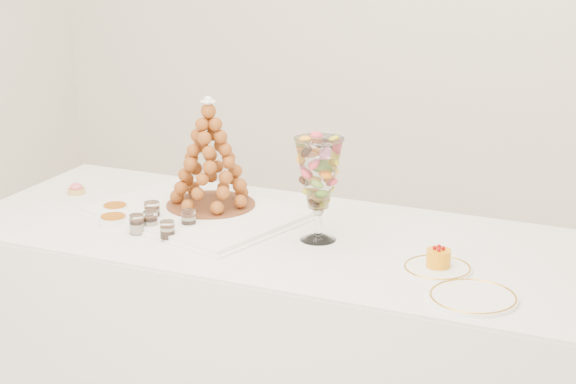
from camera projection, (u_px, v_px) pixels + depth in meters
The scene contains 15 objects.
buffet_table at pixel (280, 346), 3.20m from camera, with size 2.15×0.96×0.80m.
lace_tray at pixel (198, 213), 3.24m from camera, with size 0.64×0.48×0.02m, color white.
macaron_vase at pixel (319, 175), 2.96m from camera, with size 0.15×0.15×0.33m.
cake_plate at pixel (437, 268), 2.78m from camera, with size 0.20×0.20×0.01m, color white.
spare_plate at pixel (473, 298), 2.58m from camera, with size 0.24×0.24×0.01m, color white.
pink_tart at pixel (76, 189), 3.47m from camera, with size 0.06×0.06×0.04m.
verrine_a at pixel (152, 212), 3.17m from camera, with size 0.05×0.05×0.07m, color white.
verrine_b at pixel (150, 221), 3.09m from camera, with size 0.05×0.05×0.06m, color white.
verrine_c at pixel (189, 220), 3.10m from camera, with size 0.05×0.05×0.06m, color white.
verrine_d at pixel (137, 224), 3.06m from camera, with size 0.05×0.05×0.06m, color white.
verrine_e at pixel (167, 231), 3.01m from camera, with size 0.05×0.05×0.06m, color white.
ramekin_back at pixel (115, 209), 3.26m from camera, with size 0.09×0.09×0.03m, color white.
ramekin_front at pixel (113, 221), 3.15m from camera, with size 0.09×0.09×0.03m, color white.
croquembouche at pixel (210, 153), 3.22m from camera, with size 0.30×0.30×0.38m.
mousse_cake at pixel (438, 258), 2.78m from camera, with size 0.07×0.07×0.06m.
Camera 1 is at (1.32, -2.31, 1.86)m, focal length 60.00 mm.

